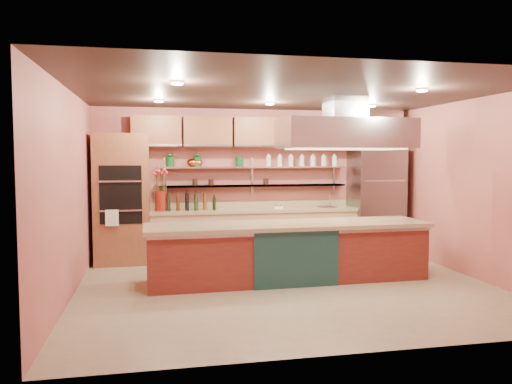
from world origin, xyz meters
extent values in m
cube|color=gray|center=(0.00, 0.00, -0.01)|extent=(6.00, 5.00, 0.02)
cube|color=black|center=(0.00, 0.00, 2.80)|extent=(6.00, 5.00, 0.02)
cube|color=#AC5951|center=(0.00, 2.50, 1.40)|extent=(6.00, 0.04, 2.80)
cube|color=#AC5951|center=(0.00, -2.50, 1.40)|extent=(6.00, 0.04, 2.80)
cube|color=#AC5951|center=(-3.00, 0.00, 1.40)|extent=(0.04, 5.00, 2.80)
cube|color=#AC5951|center=(3.00, 0.00, 1.40)|extent=(0.04, 5.00, 2.80)
cube|color=brown|center=(-2.45, 2.18, 1.15)|extent=(0.95, 0.64, 2.30)
cube|color=slate|center=(2.35, 2.14, 1.05)|extent=(0.95, 0.72, 2.10)
cube|color=tan|center=(-0.05, 2.20, 0.47)|extent=(3.84, 0.64, 0.93)
cube|color=#ADB0B4|center=(-0.05, 2.37, 1.35)|extent=(3.60, 0.26, 0.03)
cube|color=#ADB0B4|center=(-0.05, 2.37, 1.70)|extent=(3.60, 0.26, 0.03)
cube|color=brown|center=(0.00, 2.32, 2.35)|extent=(4.60, 0.36, 0.55)
cube|color=#ADB0B4|center=(1.01, 0.42, 2.25)|extent=(2.00, 1.00, 0.45)
cube|color=#FFE5A5|center=(0.00, 0.20, 2.77)|extent=(4.00, 2.80, 0.02)
cube|color=maroon|center=(0.11, 0.42, 0.44)|extent=(4.25, 0.99, 0.88)
cylinder|color=maroon|center=(-1.78, 2.15, 1.11)|extent=(0.22, 0.22, 0.36)
cube|color=black|center=(-1.23, 2.15, 1.08)|extent=(0.97, 0.60, 0.30)
cube|color=silver|center=(0.38, 2.15, 0.98)|extent=(0.18, 0.15, 0.09)
cylinder|color=white|center=(1.44, 2.25, 1.05)|extent=(0.04, 0.04, 0.24)
ellipsoid|color=#C1592C|center=(-1.20, 2.37, 1.79)|extent=(0.21, 0.21, 0.15)
cylinder|color=#0E4118|center=(-0.31, 2.37, 1.81)|extent=(0.18, 0.18, 0.18)
camera|label=1|loc=(-1.88, -6.89, 1.89)|focal=35.00mm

